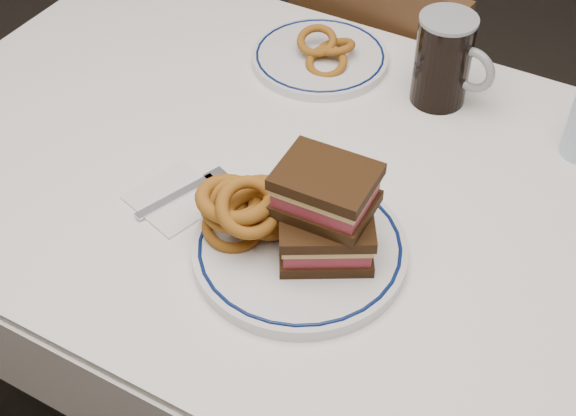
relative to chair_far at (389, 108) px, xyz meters
The scene contains 10 objects.
dining_table 0.61m from the chair_far, 85.53° to the right, with size 1.27×0.87×0.75m.
chair_far is the anchor object (origin of this frame).
main_plate 0.80m from the chair_far, 77.47° to the right, with size 0.30×0.30×0.02m.
reuben_sandwich 0.83m from the chair_far, 74.92° to the right, with size 0.16×0.15×0.13m.
onion_rings_main 0.82m from the chair_far, 83.57° to the right, with size 0.14×0.14×0.12m.
ketchup_ramekin 0.72m from the chair_far, 76.91° to the right, with size 0.05×0.05×0.03m.
beer_mug 0.52m from the chair_far, 56.46° to the right, with size 0.14×0.09×0.16m.
far_plate 0.43m from the chair_far, 95.98° to the right, with size 0.24×0.24×0.02m.
onion_rings_far 0.44m from the chair_far, 93.14° to the right, with size 0.11×0.11×0.06m.
napkin_fork 0.78m from the chair_far, 94.14° to the right, with size 0.15×0.16×0.01m.
Camera 1 is at (0.47, -0.81, 1.58)m, focal length 50.00 mm.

